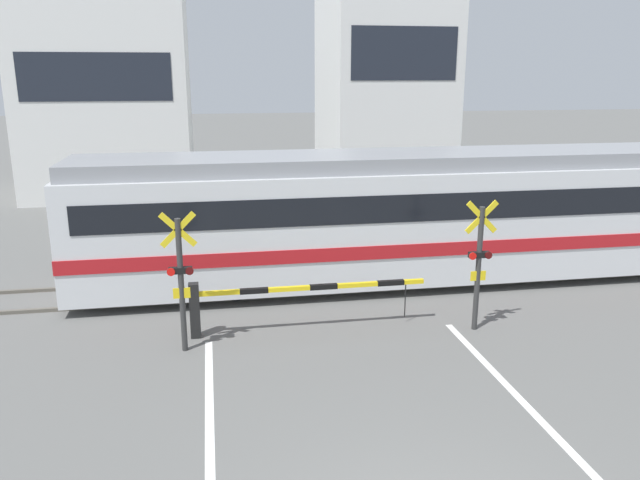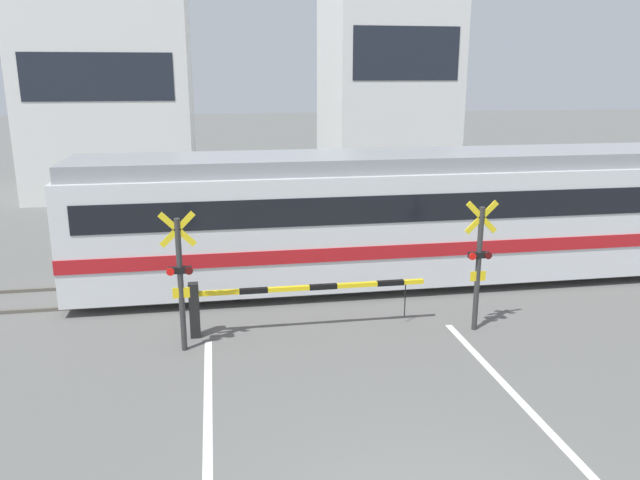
% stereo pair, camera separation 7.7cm
% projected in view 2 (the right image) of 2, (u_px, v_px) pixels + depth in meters
% --- Properties ---
extents(rail_track_near, '(50.00, 0.10, 0.08)m').
position_uv_depth(rail_track_near, '(314.00, 294.00, 15.03)').
color(rail_track_near, '#5B564C').
rests_on(rail_track_near, ground_plane).
extents(rail_track_far, '(50.00, 0.10, 0.08)m').
position_uv_depth(rail_track_far, '(306.00, 275.00, 16.40)').
color(rail_track_far, '#5B564C').
rests_on(rail_track_far, ground_plane).
extents(road_stripe_right, '(0.14, 10.44, 0.01)m').
position_uv_depth(road_stripe_right, '(591.00, 476.00, 8.29)').
color(road_stripe_right, white).
rests_on(road_stripe_right, ground_plane).
extents(commuter_train, '(20.32, 2.68, 3.30)m').
position_uv_depth(commuter_train, '(480.00, 211.00, 15.99)').
color(commuter_train, silver).
rests_on(commuter_train, ground_plane).
extents(crossing_barrier_near, '(4.89, 0.20, 1.15)m').
position_uv_depth(crossing_barrier_near, '(263.00, 297.00, 12.71)').
color(crossing_barrier_near, black).
rests_on(crossing_barrier_near, ground_plane).
extents(crossing_barrier_far, '(4.89, 0.20, 1.15)m').
position_uv_depth(crossing_barrier_far, '(339.00, 225.00, 18.71)').
color(crossing_barrier_far, black).
rests_on(crossing_barrier_far, ground_plane).
extents(crossing_signal_left, '(0.68, 0.15, 2.75)m').
position_uv_depth(crossing_signal_left, '(180.00, 276.00, 11.69)').
color(crossing_signal_left, '#333333').
rests_on(crossing_signal_left, ground_plane).
extents(crossing_signal_right, '(0.68, 0.15, 2.75)m').
position_uv_depth(crossing_signal_right, '(479.00, 260.00, 12.66)').
color(crossing_signal_right, '#333333').
rests_on(crossing_signal_right, ground_plane).
extents(pedestrian, '(0.38, 0.24, 1.80)m').
position_uv_depth(pedestrian, '(261.00, 196.00, 21.75)').
color(pedestrian, '#23232D').
rests_on(pedestrian, ground_plane).
extents(building_left_of_street, '(6.84, 6.40, 9.18)m').
position_uv_depth(building_left_of_street, '(111.00, 87.00, 27.21)').
color(building_left_of_street, white).
rests_on(building_left_of_street, ground_plane).
extents(building_right_of_street, '(5.43, 6.40, 10.87)m').
position_uv_depth(building_right_of_street, '(386.00, 68.00, 29.01)').
color(building_right_of_street, white).
rests_on(building_right_of_street, ground_plane).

